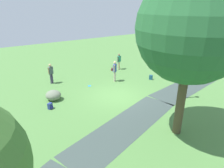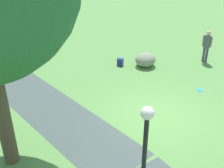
{
  "view_description": "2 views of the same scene",
  "coord_description": "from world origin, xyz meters",
  "px_view_note": "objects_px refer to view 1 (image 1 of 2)",
  "views": [
    {
      "loc": [
        7.65,
        10.39,
        6.26
      ],
      "look_at": [
        -0.03,
        -0.72,
        0.73
      ],
      "focal_mm": 31.44,
      "sensor_mm": 36.0,
      "label": 1
    },
    {
      "loc": [
        -7.26,
        5.43,
        6.17
      ],
      "look_at": [
        1.68,
        0.96,
        0.78
      ],
      "focal_mm": 45.6,
      "sensor_mm": 36.0,
      "label": 2
    }
  ],
  "objects_px": {
    "woman_with_handbag": "(119,60)",
    "passerby_on_path": "(51,72)",
    "backpack_by_boulder": "(50,106)",
    "handbag_on_grass": "(112,69)",
    "spare_backpack_on_lawn": "(151,77)",
    "lamp_post": "(183,72)",
    "frisbee_on_grass": "(89,86)",
    "man_near_boulder": "(115,70)",
    "large_shade_tree": "(191,29)",
    "lawn_boulder": "(53,95)"
  },
  "relations": [
    {
      "from": "large_shade_tree",
      "to": "lawn_boulder",
      "type": "relative_size",
      "value": 5.39
    },
    {
      "from": "spare_backpack_on_lawn",
      "to": "frisbee_on_grass",
      "type": "distance_m",
      "value": 5.54
    },
    {
      "from": "lawn_boulder",
      "to": "backpack_by_boulder",
      "type": "bearing_deg",
      "value": 61.55
    },
    {
      "from": "frisbee_on_grass",
      "to": "woman_with_handbag",
      "type": "bearing_deg",
      "value": -154.45
    },
    {
      "from": "woman_with_handbag",
      "to": "backpack_by_boulder",
      "type": "distance_m",
      "value": 9.53
    },
    {
      "from": "large_shade_tree",
      "to": "man_near_boulder",
      "type": "height_order",
      "value": "large_shade_tree"
    },
    {
      "from": "lawn_boulder",
      "to": "man_near_boulder",
      "type": "height_order",
      "value": "man_near_boulder"
    },
    {
      "from": "frisbee_on_grass",
      "to": "man_near_boulder",
      "type": "bearing_deg",
      "value": 173.05
    },
    {
      "from": "man_near_boulder",
      "to": "frisbee_on_grass",
      "type": "distance_m",
      "value": 2.59
    },
    {
      "from": "backpack_by_boulder",
      "to": "spare_backpack_on_lawn",
      "type": "bearing_deg",
      "value": -179.12
    },
    {
      "from": "lamp_post",
      "to": "spare_backpack_on_lawn",
      "type": "height_order",
      "value": "lamp_post"
    },
    {
      "from": "passerby_on_path",
      "to": "handbag_on_grass",
      "type": "height_order",
      "value": "passerby_on_path"
    },
    {
      "from": "backpack_by_boulder",
      "to": "frisbee_on_grass",
      "type": "height_order",
      "value": "backpack_by_boulder"
    },
    {
      "from": "lamp_post",
      "to": "woman_with_handbag",
      "type": "height_order",
      "value": "lamp_post"
    },
    {
      "from": "lawn_boulder",
      "to": "spare_backpack_on_lawn",
      "type": "relative_size",
      "value": 3.57
    },
    {
      "from": "man_near_boulder",
      "to": "handbag_on_grass",
      "type": "relative_size",
      "value": 5.31
    },
    {
      "from": "large_shade_tree",
      "to": "lamp_post",
      "type": "bearing_deg",
      "value": -144.13
    },
    {
      "from": "backpack_by_boulder",
      "to": "woman_with_handbag",
      "type": "bearing_deg",
      "value": -154.14
    },
    {
      "from": "large_shade_tree",
      "to": "woman_with_handbag",
      "type": "bearing_deg",
      "value": -110.59
    },
    {
      "from": "man_near_boulder",
      "to": "backpack_by_boulder",
      "type": "relative_size",
      "value": 4.51
    },
    {
      "from": "man_near_boulder",
      "to": "handbag_on_grass",
      "type": "xyz_separation_m",
      "value": [
        -1.52,
        -2.55,
        -0.92
      ]
    },
    {
      "from": "handbag_on_grass",
      "to": "large_shade_tree",
      "type": "bearing_deg",
      "value": 73.39
    },
    {
      "from": "backpack_by_boulder",
      "to": "frisbee_on_grass",
      "type": "distance_m",
      "value": 4.34
    },
    {
      "from": "passerby_on_path",
      "to": "woman_with_handbag",
      "type": "bearing_deg",
      "value": 178.92
    },
    {
      "from": "lamp_post",
      "to": "backpack_by_boulder",
      "type": "bearing_deg",
      "value": -24.87
    },
    {
      "from": "woman_with_handbag",
      "to": "frisbee_on_grass",
      "type": "distance_m",
      "value": 5.25
    },
    {
      "from": "woman_with_handbag",
      "to": "lamp_post",
      "type": "bearing_deg",
      "value": 86.52
    },
    {
      "from": "large_shade_tree",
      "to": "frisbee_on_grass",
      "type": "bearing_deg",
      "value": -84.56
    },
    {
      "from": "lawn_boulder",
      "to": "man_near_boulder",
      "type": "bearing_deg",
      "value": -175.04
    },
    {
      "from": "large_shade_tree",
      "to": "lamp_post",
      "type": "distance_m",
      "value": 5.33
    },
    {
      "from": "passerby_on_path",
      "to": "backpack_by_boulder",
      "type": "distance_m",
      "value": 4.62
    },
    {
      "from": "large_shade_tree",
      "to": "lamp_post",
      "type": "xyz_separation_m",
      "value": [
        -3.41,
        -2.47,
        -3.27
      ]
    },
    {
      "from": "lawn_boulder",
      "to": "backpack_by_boulder",
      "type": "relative_size",
      "value": 3.57
    },
    {
      "from": "woman_with_handbag",
      "to": "spare_backpack_on_lawn",
      "type": "relative_size",
      "value": 4.08
    },
    {
      "from": "woman_with_handbag",
      "to": "handbag_on_grass",
      "type": "distance_m",
      "value": 1.13
    },
    {
      "from": "man_near_boulder",
      "to": "spare_backpack_on_lawn",
      "type": "height_order",
      "value": "man_near_boulder"
    },
    {
      "from": "lawn_boulder",
      "to": "spare_backpack_on_lawn",
      "type": "xyz_separation_m",
      "value": [
        -8.52,
        1.0,
        -0.16
      ]
    },
    {
      "from": "woman_with_handbag",
      "to": "handbag_on_grass",
      "type": "bearing_deg",
      "value": -2.78
    },
    {
      "from": "handbag_on_grass",
      "to": "spare_backpack_on_lawn",
      "type": "height_order",
      "value": "spare_backpack_on_lawn"
    },
    {
      "from": "woman_with_handbag",
      "to": "passerby_on_path",
      "type": "bearing_deg",
      "value": -1.08
    },
    {
      "from": "lamp_post",
      "to": "backpack_by_boulder",
      "type": "distance_m",
      "value": 9.07
    },
    {
      "from": "lamp_post",
      "to": "backpack_by_boulder",
      "type": "xyz_separation_m",
      "value": [
        8.07,
        -3.74,
        -1.8
      ]
    },
    {
      "from": "lamp_post",
      "to": "woman_with_handbag",
      "type": "distance_m",
      "value": 7.97
    },
    {
      "from": "lawn_boulder",
      "to": "backpack_by_boulder",
      "type": "xyz_separation_m",
      "value": [
        0.62,
        1.14,
        -0.16
      ]
    },
    {
      "from": "passerby_on_path",
      "to": "man_near_boulder",
      "type": "bearing_deg",
      "value": 150.46
    },
    {
      "from": "handbag_on_grass",
      "to": "spare_backpack_on_lawn",
      "type": "distance_m",
      "value": 4.27
    },
    {
      "from": "lamp_post",
      "to": "frisbee_on_grass",
      "type": "height_order",
      "value": "lamp_post"
    },
    {
      "from": "passerby_on_path",
      "to": "handbag_on_grass",
      "type": "relative_size",
      "value": 5.03
    },
    {
      "from": "lawn_boulder",
      "to": "woman_with_handbag",
      "type": "distance_m",
      "value": 8.5
    },
    {
      "from": "large_shade_tree",
      "to": "handbag_on_grass",
      "type": "distance_m",
      "value": 11.99
    }
  ]
}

